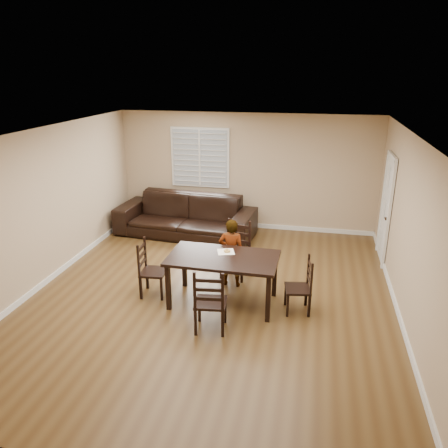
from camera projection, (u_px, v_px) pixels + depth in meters
The scene contains 11 objects.
ground at pixel (212, 296), 7.39m from camera, with size 7.00×7.00×0.00m, color brown.
room at pixel (215, 190), 6.93m from camera, with size 6.04×7.04×2.72m.
dining_table at pixel (223, 262), 6.94m from camera, with size 1.76×1.01×0.82m.
chair_near at pixel (238, 250), 8.03m from camera, with size 0.54×0.52×1.04m.
chair_far at pixel (209, 306), 6.19m from camera, with size 0.50×0.47×1.00m.
chair_left at pixel (147, 270), 7.31m from camera, with size 0.44×0.47×0.97m.
chair_right at pixel (305, 288), 6.79m from camera, with size 0.44×0.47×0.91m.
child at pixel (231, 253), 7.56m from camera, with size 0.45×0.29×1.23m, color gray.
napkin at pixel (226, 252), 7.09m from camera, with size 0.26×0.26×0.00m, color white.
donut at pixel (227, 251), 7.08m from camera, with size 0.11×0.11×0.04m.
sofa at pixel (186, 216), 9.94m from camera, with size 3.12×1.22×0.91m, color black.
Camera 1 is at (1.57, -6.36, 3.64)m, focal length 35.00 mm.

